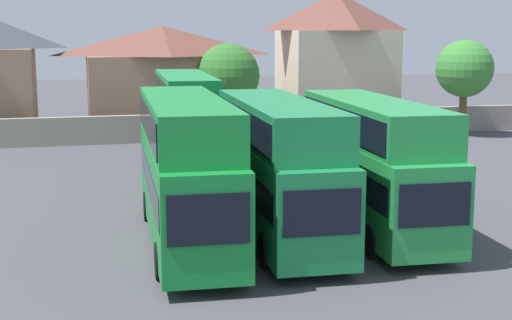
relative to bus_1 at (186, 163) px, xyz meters
The scene contains 11 objects.
ground 18.57m from the bus_1, 79.94° to the left, with size 140.00×140.00×0.00m, color #424247.
depot_boundary_wall 23.85m from the bus_1, 82.25° to the left, with size 56.00×0.50×1.80m, color gray.
bus_1 is the anchor object (origin of this frame).
bus_2 3.23m from the bus_1, ahead, with size 3.06×10.91×4.81m.
bus_3 6.81m from the bus_1, ahead, with size 3.09×10.60×4.72m.
bus_4 13.87m from the bus_1, 81.30° to the left, with size 3.12×11.15×4.94m.
bus_5 14.53m from the bus_1, 70.39° to the left, with size 3.47×11.89×3.44m.
house_terrace_centre 29.37m from the bus_1, 84.36° to the left, with size 11.18×6.39×7.48m.
house_terrace_right 33.46m from the bus_1, 61.32° to the left, with size 8.32×6.63×9.97m.
tree_behind_wall 27.00m from the bus_1, 75.07° to the left, with size 4.39×4.39×6.30m.
tree_right_of_lot 31.18m from the bus_1, 43.83° to the left, with size 3.90×3.90×6.55m.
Camera 1 is at (-6.95, -24.81, 7.24)m, focal length 52.64 mm.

